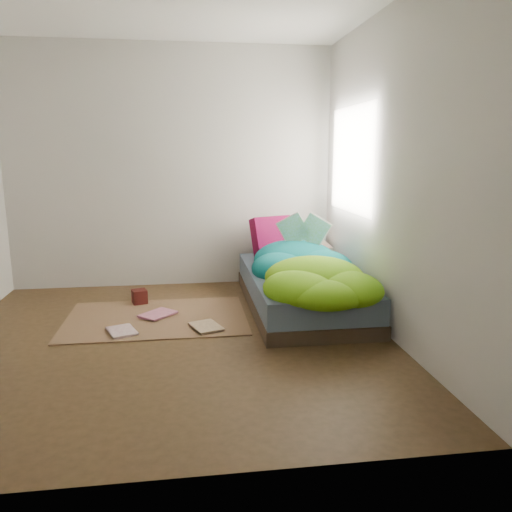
{
  "coord_description": "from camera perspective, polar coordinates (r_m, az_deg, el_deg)",
  "views": [
    {
      "loc": [
        0.14,
        -3.82,
        1.48
      ],
      "look_at": [
        0.78,
        0.75,
        0.51
      ],
      "focal_mm": 35.0,
      "sensor_mm": 36.0,
      "label": 1
    }
  ],
  "objects": [
    {
      "name": "open_book",
      "position": [
        4.98,
        5.51,
        4.11
      ],
      "size": [
        0.44,
        0.22,
        0.26
      ],
      "primitive_type": null,
      "rotation": [
        0.0,
        0.0,
        -0.3
      ],
      "color": "#33842B",
      "rests_on": "duvet"
    },
    {
      "name": "pillow_magenta",
      "position": [
        5.42,
        1.89,
        2.13
      ],
      "size": [
        0.46,
        0.28,
        0.44
      ],
      "primitive_type": "cube",
      "rotation": [
        0.0,
        0.0,
        0.35
      ],
      "color": "#4F0530",
      "rests_on": "bed"
    },
    {
      "name": "pillow_floral",
      "position": [
        5.57,
        5.05,
        0.77
      ],
      "size": [
        0.68,
        0.48,
        0.14
      ],
      "primitive_type": "cube",
      "rotation": [
        0.0,
        0.0,
        0.15
      ],
      "color": "#EDE7CD",
      "rests_on": "bed"
    },
    {
      "name": "floor_book_b",
      "position": [
        4.72,
        -12.12,
        -6.3
      ],
      "size": [
        0.37,
        0.38,
        0.03
      ],
      "primitive_type": "imported",
      "rotation": [
        0.0,
        0.0,
        -0.76
      ],
      "color": "pink",
      "rests_on": "rug"
    },
    {
      "name": "rug",
      "position": [
        4.62,
        -11.29,
        -6.95
      ],
      "size": [
        1.6,
        1.1,
        0.01
      ],
      "primitive_type": "cube",
      "color": "brown",
      "rests_on": "ground"
    },
    {
      "name": "wooden_box",
      "position": [
        5.05,
        -13.17,
        -4.53
      ],
      "size": [
        0.17,
        0.17,
        0.13
      ],
      "primitive_type": "cube",
      "rotation": [
        0.0,
        0.0,
        0.31
      ],
      "color": "#350D0C",
      "rests_on": "rug"
    },
    {
      "name": "room_walls",
      "position": [
        3.83,
        -10.24,
        13.9
      ],
      "size": [
        3.54,
        3.54,
        2.62
      ],
      "color": "silver",
      "rests_on": "ground"
    },
    {
      "name": "bed",
      "position": [
        4.85,
        5.16,
        -3.86
      ],
      "size": [
        1.0,
        2.0,
        0.34
      ],
      "color": "#392F1F",
      "rests_on": "ground"
    },
    {
      "name": "ground",
      "position": [
        4.1,
        -9.58,
        -9.45
      ],
      "size": [
        3.5,
        3.5,
        0.0
      ],
      "primitive_type": "cube",
      "color": "#3C2C17",
      "rests_on": "ground"
    },
    {
      "name": "floor_book_a",
      "position": [
        4.29,
        -16.42,
        -8.48
      ],
      "size": [
        0.29,
        0.34,
        0.02
      ],
      "primitive_type": "imported",
      "rotation": [
        0.0,
        0.0,
        0.37
      ],
      "color": "silver",
      "rests_on": "rug"
    },
    {
      "name": "duvet",
      "position": [
        4.56,
        5.87,
        -0.46
      ],
      "size": [
        0.96,
        1.84,
        0.34
      ],
      "primitive_type": null,
      "color": "#07696C",
      "rests_on": "bed"
    },
    {
      "name": "floor_book_c",
      "position": [
        4.24,
        -7.08,
        -8.27
      ],
      "size": [
        0.31,
        0.35,
        0.02
      ],
      "primitive_type": "imported",
      "rotation": [
        0.0,
        0.0,
        0.36
      ],
      "color": "tan",
      "rests_on": "rug"
    }
  ]
}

